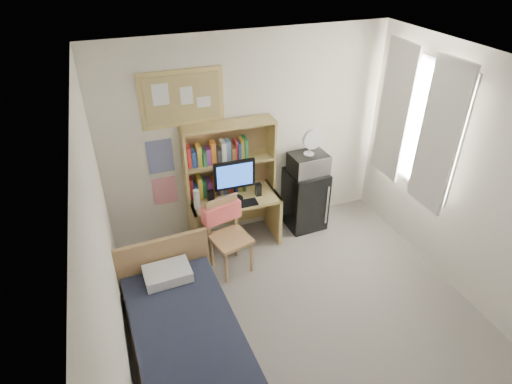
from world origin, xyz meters
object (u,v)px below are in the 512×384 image
object	(u,v)px
bulletin_board	(182,98)
speaker_right	(258,189)
mini_fridge	(305,199)
microwave	(308,164)
speaker_left	(211,198)
desk_chair	(231,238)
bed	(190,352)
desk_fan	(310,143)
monitor	(235,181)
desk	(235,219)

from	to	relation	value
bulletin_board	speaker_right	bearing A→B (deg)	-24.40
mini_fridge	microwave	bearing A→B (deg)	-90.00
speaker_left	microwave	bearing A→B (deg)	4.32
desk_chair	bed	size ratio (longest dim) A/B	0.49
bed	desk_fan	distance (m)	2.81
desk_fan	monitor	bearing A→B (deg)	-178.29
bulletin_board	microwave	xyz separation A→B (m)	(1.48, -0.27, -0.96)
monitor	microwave	world-z (taller)	monitor
desk_fan	bed	bearing A→B (deg)	-141.56
mini_fridge	bed	bearing A→B (deg)	-141.22
bulletin_board	desk_chair	xyz separation A→B (m)	(0.27, -0.78, -1.46)
speaker_left	speaker_right	bearing A→B (deg)	0.00
desk	speaker_left	size ratio (longest dim) A/B	6.11
desk_chair	monitor	world-z (taller)	monitor
monitor	microwave	bearing A→B (deg)	5.59
bed	desk	bearing A→B (deg)	57.72
microwave	desk_fan	world-z (taller)	desk_fan
mini_fridge	speaker_right	world-z (taller)	speaker_right
bulletin_board	desk_fan	size ratio (longest dim) A/B	2.90
monitor	microwave	size ratio (longest dim) A/B	1.17
speaker_left	speaker_right	distance (m)	0.60
bulletin_board	desk	distance (m)	1.67
bed	speaker_left	distance (m)	1.86
speaker_left	desk_fan	size ratio (longest dim) A/B	0.55
monitor	desk_fan	size ratio (longest dim) A/B	1.65
mini_fridge	speaker_left	bearing A→B (deg)	-178.70
bulletin_board	desk_fan	bearing A→B (deg)	-10.22
desk_chair	speaker_left	xyz separation A→B (m)	(-0.10, 0.44, 0.32)
bulletin_board	desk	bearing A→B (deg)	-30.92
desk	bulletin_board	bearing A→B (deg)	150.35
monitor	speaker_left	xyz separation A→B (m)	(-0.30, 0.01, -0.18)
speaker_left	monitor	bearing A→B (deg)	0.00
microwave	desk_fan	xyz separation A→B (m)	(0.00, 0.00, 0.30)
desk_chair	speaker_right	distance (m)	0.73
mini_fridge	desk_fan	size ratio (longest dim) A/B	2.55
desk	monitor	distance (m)	0.61
desk	bed	xyz separation A→B (m)	(-0.97, -1.71, -0.08)
microwave	desk_fan	bearing A→B (deg)	87.38
bed	monitor	distance (m)	2.04
desk_chair	speaker_left	world-z (taller)	desk_chair
speaker_right	microwave	size ratio (longest dim) A/B	0.36
desk_chair	bed	distance (m)	1.46
bulletin_board	desk_fan	distance (m)	1.65
bulletin_board	desk_fan	xyz separation A→B (m)	(1.48, -0.27, -0.66)
bed	desk_fan	world-z (taller)	desk_fan
desk_fan	mini_fridge	bearing A→B (deg)	90.00
desk_chair	bulletin_board	bearing A→B (deg)	96.08
bulletin_board	desk_chair	distance (m)	1.68
bulletin_board	mini_fridge	world-z (taller)	bulletin_board
bulletin_board	mini_fridge	size ratio (longest dim) A/B	1.14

